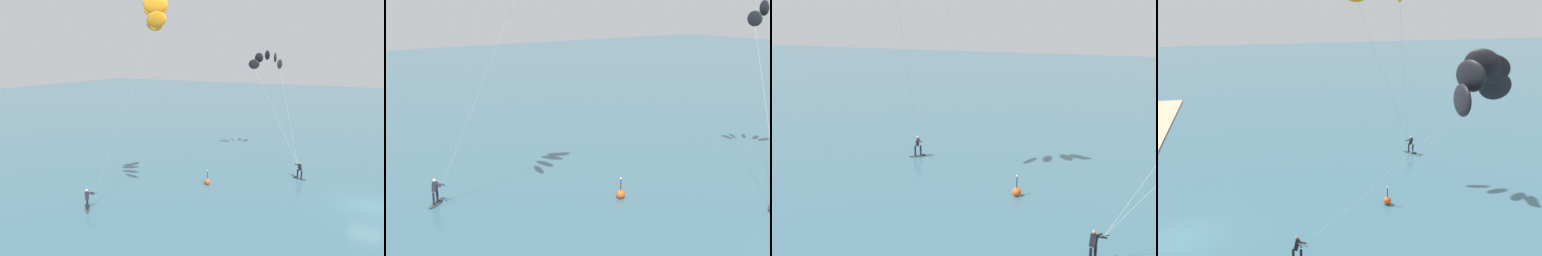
# 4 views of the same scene
# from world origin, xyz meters

# --- Properties ---
(marker_buoy) EXTENTS (0.56, 0.56, 1.38)m
(marker_buoy) POSITION_xyz_m (-1.38, 13.70, 0.30)
(marker_buoy) COLOR #EA5119
(marker_buoy) RESTS_ON ground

